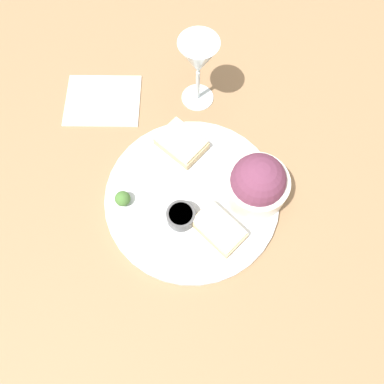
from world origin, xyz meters
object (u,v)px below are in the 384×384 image
object	(u,v)px
wine_glass	(198,61)
napkin	(103,100)
salad_bowl	(257,183)
cheese_toast_far	(219,228)
sauce_ramekin	(181,216)
cheese_toast_near	(181,143)

from	to	relation	value
wine_glass	napkin	size ratio (longest dim) A/B	0.84
salad_bowl	napkin	size ratio (longest dim) A/B	0.62
cheese_toast_far	wine_glass	bearing A→B (deg)	-65.44
salad_bowl	wine_glass	distance (m)	0.24
sauce_ramekin	wine_glass	size ratio (longest dim) A/B	0.33
sauce_ramekin	napkin	xyz separation A→B (m)	(0.24, -0.20, -0.03)
napkin	cheese_toast_far	bearing A→B (deg)	147.00
cheese_toast_near	wine_glass	bearing A→B (deg)	-86.80
cheese_toast_far	wine_glass	distance (m)	0.30
salad_bowl	wine_glass	bearing A→B (deg)	-47.20
salad_bowl	cheese_toast_near	world-z (taller)	salad_bowl
cheese_toast_near	napkin	distance (m)	0.20
sauce_ramekin	wine_glass	distance (m)	0.28
salad_bowl	wine_glass	xyz separation A→B (m)	(0.16, -0.17, 0.06)
wine_glass	cheese_toast_far	bearing A→B (deg)	114.56
salad_bowl	sauce_ramekin	distance (m)	0.14
napkin	sauce_ramekin	bearing A→B (deg)	140.15
salad_bowl	cheese_toast_near	xyz separation A→B (m)	(0.15, -0.05, -0.03)
sauce_ramekin	wine_glass	bearing A→B (deg)	-78.81
cheese_toast_far	napkin	bearing A→B (deg)	-33.00
sauce_ramekin	cheese_toast_far	distance (m)	0.07
cheese_toast_near	salad_bowl	bearing A→B (deg)	162.20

